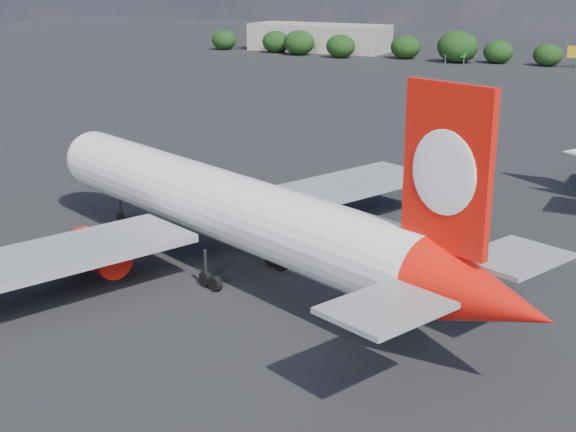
% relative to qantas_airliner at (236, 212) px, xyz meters
% --- Properties ---
extents(ground, '(500.00, 500.00, 0.00)m').
position_rel_qantas_airliner_xyz_m(ground, '(-8.09, 41.81, -5.55)').
color(ground, black).
rests_on(ground, ground).
extents(qantas_airliner, '(53.68, 51.66, 18.21)m').
position_rel_qantas_airliner_xyz_m(qantas_airliner, '(0.00, 0.00, 0.00)').
color(qantas_airliner, white).
rests_on(qantas_airliner, ground).
extents(terminal_building, '(42.00, 16.00, 8.00)m').
position_rel_qantas_airliner_xyz_m(terminal_building, '(-73.09, 173.81, -1.55)').
color(terminal_building, gray).
rests_on(terminal_building, ground).
extents(highway_sign, '(6.00, 0.30, 4.50)m').
position_rel_qantas_airliner_xyz_m(highway_sign, '(-26.09, 157.81, -2.42)').
color(highway_sign, '#146820').
rests_on(highway_sign, ground).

